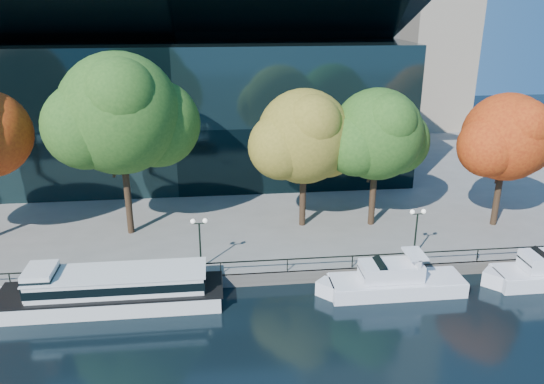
{
  "coord_description": "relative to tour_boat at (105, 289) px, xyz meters",
  "views": [
    {
      "loc": [
        -0.02,
        -31.91,
        20.36
      ],
      "look_at": [
        4.36,
        8.0,
        5.63
      ],
      "focal_mm": 35.0,
      "sensor_mm": 36.0,
      "label": 1
    }
  ],
  "objects": [
    {
      "name": "tree_5",
      "position": [
        33.02,
        8.47,
        7.62
      ],
      "size": [
        9.43,
        7.74,
        11.91
      ],
      "color": "black",
      "rests_on": "promenade"
    },
    {
      "name": "cruiser_near",
      "position": [
        20.34,
        -0.44,
        -0.38
      ],
      "size": [
        10.9,
        2.81,
        3.16
      ],
      "color": "white",
      "rests_on": "ground"
    },
    {
      "name": "tour_boat",
      "position": [
        0.0,
        0.0,
        0.0
      ],
      "size": [
        16.84,
        3.76,
        3.2
      ],
      "color": "silver",
      "rests_on": "ground"
    },
    {
      "name": "convention_building",
      "position": [
        4.03,
        30.4,
        7.15
      ],
      "size": [
        50.0,
        24.57,
        21.43
      ],
      "color": "black",
      "rests_on": "ground"
    },
    {
      "name": "tree_2",
      "position": [
        0.55,
        10.2,
        9.98
      ],
      "size": [
        12.4,
        10.17,
        15.51
      ],
      "color": "black",
      "rests_on": "promenade"
    },
    {
      "name": "railing",
      "position": [
        8.03,
        1.86,
        0.58
      ],
      "size": [
        88.2,
        0.08,
        0.99
      ],
      "color": "black",
      "rests_on": "promenade"
    },
    {
      "name": "ground",
      "position": [
        8.03,
        -1.39,
        -1.36
      ],
      "size": [
        160.0,
        160.0,
        0.0
      ],
      "primitive_type": "plane",
      "color": "black",
      "rests_on": "ground"
    },
    {
      "name": "promenade",
      "position": [
        8.03,
        34.99,
        -0.86
      ],
      "size": [
        90.0,
        67.08,
        1.0
      ],
      "color": "slate",
      "rests_on": "ground"
    },
    {
      "name": "tree_4",
      "position": [
        21.97,
        9.75,
        7.84
      ],
      "size": [
        9.87,
        8.09,
        12.32
      ],
      "color": "black",
      "rests_on": "promenade"
    },
    {
      "name": "lamp_2",
      "position": [
        23.36,
        3.11,
        2.62
      ],
      "size": [
        1.26,
        0.36,
        4.03
      ],
      "color": "black",
      "rests_on": "promenade"
    },
    {
      "name": "tree_3",
      "position": [
        15.72,
        10.25,
        7.69
      ],
      "size": [
        10.17,
        8.34,
        12.3
      ],
      "color": "black",
      "rests_on": "promenade"
    },
    {
      "name": "lamp_1",
      "position": [
        6.56,
        3.11,
        2.62
      ],
      "size": [
        1.26,
        0.36,
        4.03
      ],
      "color": "black",
      "rests_on": "promenade"
    }
  ]
}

